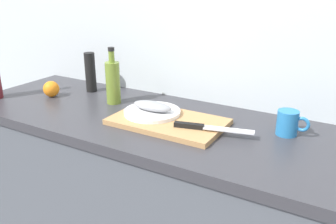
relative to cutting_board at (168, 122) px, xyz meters
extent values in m
cube|color=silver|center=(0.04, 0.35, 0.34)|extent=(3.20, 0.05, 2.50)
cube|color=#4C5159|center=(0.04, 0.02, -0.48)|extent=(2.00, 0.58, 0.86)
cube|color=#333338|center=(0.04, 0.02, -0.03)|extent=(2.00, 0.60, 0.04)
cube|color=tan|center=(0.00, 0.00, 0.00)|extent=(0.44, 0.26, 0.02)
cylinder|color=white|center=(-0.09, 0.02, 0.02)|extent=(0.23, 0.23, 0.01)
ellipsoid|color=gray|center=(-0.09, 0.02, 0.04)|extent=(0.17, 0.07, 0.04)
cube|color=silver|center=(0.25, 0.00, 0.02)|extent=(0.18, 0.08, 0.00)
cube|color=black|center=(0.11, -0.04, 0.02)|extent=(0.11, 0.05, 0.02)
cylinder|color=olive|center=(-0.34, 0.10, 0.08)|extent=(0.06, 0.06, 0.19)
cylinder|color=olive|center=(-0.34, 0.10, 0.20)|extent=(0.03, 0.03, 0.05)
cylinder|color=black|center=(-0.34, 0.10, 0.24)|extent=(0.03, 0.03, 0.02)
cylinder|color=#2672B2|center=(0.42, 0.13, 0.04)|extent=(0.08, 0.08, 0.09)
torus|color=#2672B2|center=(0.47, 0.13, 0.04)|extent=(0.06, 0.01, 0.06)
sphere|color=orange|center=(-0.66, 0.02, 0.03)|extent=(0.08, 0.08, 0.08)
cylinder|color=black|center=(-0.55, 0.18, 0.09)|extent=(0.05, 0.05, 0.20)
camera|label=1|loc=(0.65, -1.11, 0.52)|focal=38.13mm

